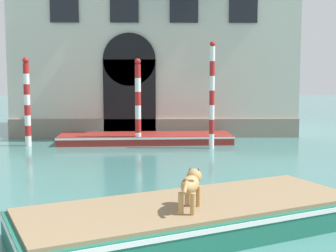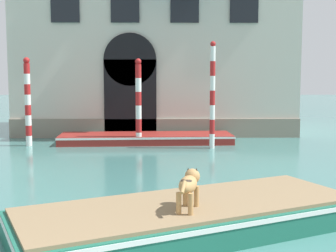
# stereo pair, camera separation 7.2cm
# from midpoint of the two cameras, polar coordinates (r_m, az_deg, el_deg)

# --- Properties ---
(boat_foreground) EXTENTS (6.62, 4.70, 0.53)m
(boat_foreground) POSITION_cam_midpoint_polar(r_m,az_deg,el_deg) (8.44, 3.05, -10.91)
(boat_foreground) COLOR #1E6651
(boat_foreground) RESTS_ON ground_plane
(dog_on_deck) EXTENTS (0.45, 0.95, 0.65)m
(dog_on_deck) POSITION_cam_midpoint_polar(r_m,az_deg,el_deg) (7.88, 2.82, -7.11)
(dog_on_deck) COLOR tan
(dog_on_deck) RESTS_ON boat_foreground
(boat_moored_near_palazzo) EXTENTS (7.04, 2.22, 0.36)m
(boat_moored_near_palazzo) POSITION_cam_midpoint_polar(r_m,az_deg,el_deg) (19.01, -2.58, -1.48)
(boat_moored_near_palazzo) COLOR maroon
(boat_moored_near_palazzo) RESTS_ON ground_plane
(mooring_pole_0) EXTENTS (0.24, 0.24, 3.42)m
(mooring_pole_0) POSITION_cam_midpoint_polar(r_m,az_deg,el_deg) (18.82, -16.62, 2.88)
(mooring_pole_0) COLOR white
(mooring_pole_0) RESTS_ON ground_plane
(mooring_pole_1) EXTENTS (0.20, 0.20, 3.99)m
(mooring_pole_1) POSITION_cam_midpoint_polar(r_m,az_deg,el_deg) (17.54, 5.56, 3.80)
(mooring_pole_1) COLOR white
(mooring_pole_1) RESTS_ON ground_plane
(mooring_pole_3) EXTENTS (0.24, 0.24, 3.38)m
(mooring_pole_3) POSITION_cam_midpoint_polar(r_m,az_deg,el_deg) (18.07, -3.50, 2.93)
(mooring_pole_3) COLOR white
(mooring_pole_3) RESTS_ON ground_plane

